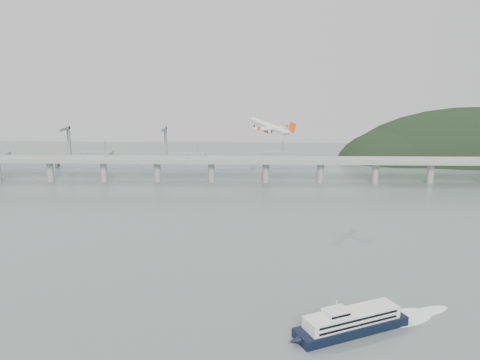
{
  "coord_description": "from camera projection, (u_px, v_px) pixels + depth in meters",
  "views": [
    {
      "loc": [
        6.94,
        -219.85,
        100.25
      ],
      "look_at": [
        0.0,
        55.0,
        36.0
      ],
      "focal_mm": 35.0,
      "sensor_mm": 36.0,
      "label": 1
    }
  ],
  "objects": [
    {
      "name": "bridge",
      "position": [
        243.0,
        163.0,
        427.7
      ],
      "size": [
        800.0,
        22.0,
        23.9
      ],
      "color": "gray",
      "rests_on": "ground"
    },
    {
      "name": "airliner",
      "position": [
        271.0,
        127.0,
        302.5
      ],
      "size": [
        32.01,
        30.44,
        12.01
      ],
      "rotation": [
        0.05,
        -0.25,
        2.51
      ],
      "color": "white",
      "rests_on": "ground"
    },
    {
      "name": "ground",
      "position": [
        237.0,
        274.0,
        237.0
      ],
      "size": [
        900.0,
        900.0,
        0.0
      ],
      "primitive_type": "plane",
      "color": "slate",
      "rests_on": "ground"
    },
    {
      "name": "distant_fleet",
      "position": [
        99.0,
        162.0,
        497.45
      ],
      "size": [
        453.0,
        60.9,
        40.0
      ],
      "color": "gray",
      "rests_on": "ground"
    },
    {
      "name": "ferry",
      "position": [
        352.0,
        322.0,
        183.83
      ],
      "size": [
        73.2,
        38.69,
        14.73
      ],
      "rotation": [
        0.0,
        0.0,
        0.43
      ],
      "color": "black",
      "rests_on": "ground"
    }
  ]
}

